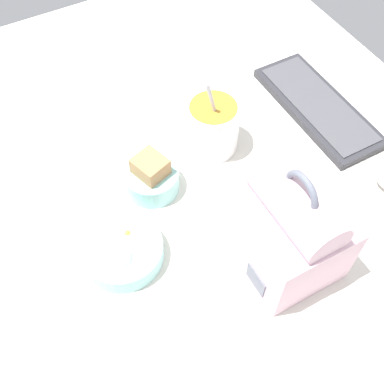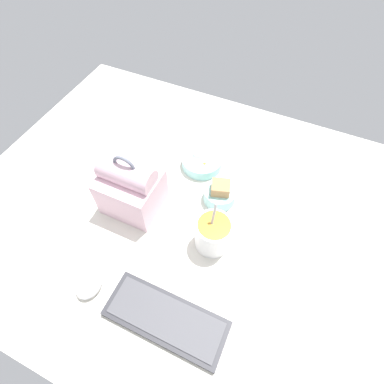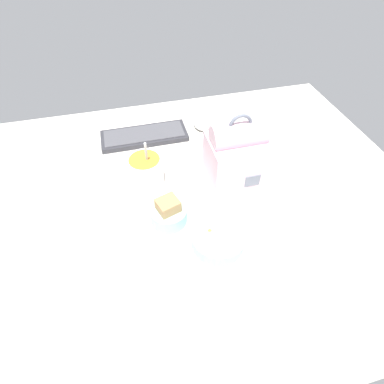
{
  "view_description": "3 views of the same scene",
  "coord_description": "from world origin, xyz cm",
  "px_view_note": "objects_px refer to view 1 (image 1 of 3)",
  "views": [
    {
      "loc": [
        41.71,
        -26.09,
        75.68
      ],
      "look_at": [
        -0.54,
        -2.96,
        7.0
      ],
      "focal_mm": 45.0,
      "sensor_mm": 36.0,
      "label": 1
    },
    {
      "loc": [
        -22.46,
        44.96,
        82.26
      ],
      "look_at": [
        -0.54,
        -2.96,
        7.0
      ],
      "focal_mm": 28.0,
      "sensor_mm": 36.0,
      "label": 2
    },
    {
      "loc": [
        -14.66,
        -58.79,
        68.36
      ],
      "look_at": [
        -0.54,
        -2.96,
        7.0
      ],
      "focal_mm": 28.0,
      "sensor_mm": 36.0,
      "label": 3
    }
  ],
  "objects_px": {
    "lunch_bag": "(289,230)",
    "bento_bowl_sandwich": "(152,178)",
    "keyboard": "(318,107)",
    "bento_bowl_snacks": "(123,251)",
    "soup_cup": "(212,126)"
  },
  "relations": [
    {
      "from": "soup_cup",
      "to": "lunch_bag",
      "type": "bearing_deg",
      "value": -4.48
    },
    {
      "from": "soup_cup",
      "to": "bento_bowl_snacks",
      "type": "xyz_separation_m",
      "value": [
        0.15,
        -0.26,
        -0.03
      ]
    },
    {
      "from": "keyboard",
      "to": "bento_bowl_snacks",
      "type": "height_order",
      "value": "bento_bowl_snacks"
    },
    {
      "from": "soup_cup",
      "to": "bento_bowl_sandwich",
      "type": "bearing_deg",
      "value": -76.01
    },
    {
      "from": "keyboard",
      "to": "bento_bowl_snacks",
      "type": "distance_m",
      "value": 0.52
    },
    {
      "from": "lunch_bag",
      "to": "soup_cup",
      "type": "xyz_separation_m",
      "value": [
        -0.27,
        0.02,
        -0.03
      ]
    },
    {
      "from": "lunch_bag",
      "to": "bento_bowl_sandwich",
      "type": "relative_size",
      "value": 2.21
    },
    {
      "from": "keyboard",
      "to": "lunch_bag",
      "type": "distance_m",
      "value": 0.37
    },
    {
      "from": "bento_bowl_sandwich",
      "to": "bento_bowl_snacks",
      "type": "bearing_deg",
      "value": -44.85
    },
    {
      "from": "keyboard",
      "to": "soup_cup",
      "type": "distance_m",
      "value": 0.25
    },
    {
      "from": "keyboard",
      "to": "bento_bowl_snacks",
      "type": "relative_size",
      "value": 2.23
    },
    {
      "from": "bento_bowl_snacks",
      "to": "soup_cup",
      "type": "bearing_deg",
      "value": 119.44
    },
    {
      "from": "lunch_bag",
      "to": "soup_cup",
      "type": "relative_size",
      "value": 1.27
    },
    {
      "from": "keyboard",
      "to": "soup_cup",
      "type": "bearing_deg",
      "value": -95.57
    },
    {
      "from": "bento_bowl_sandwich",
      "to": "lunch_bag",
      "type": "bearing_deg",
      "value": 28.6
    }
  ]
}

